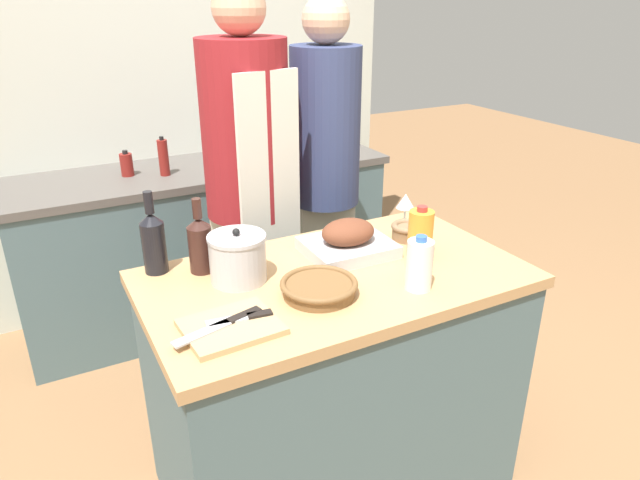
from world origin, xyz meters
TOP-DOWN VIEW (x-y plane):
  - ground_plane at (0.00, 0.00)m, footprint 12.00×12.00m
  - kitchen_island at (0.00, 0.00)m, footprint 1.25×0.71m
  - back_counter at (0.00, 1.46)m, footprint 2.03×0.60m
  - back_wall at (0.00, 1.81)m, footprint 2.53×0.10m
  - roasting_pan at (0.12, 0.12)m, footprint 0.30×0.26m
  - wicker_basket at (-0.12, -0.10)m, footprint 0.24×0.24m
  - cutting_board at (-0.42, -0.16)m, footprint 0.26×0.22m
  - stock_pot at (-0.29, 0.11)m, footprint 0.19×0.19m
  - mixing_bowl at (0.38, 0.12)m, footprint 0.12×0.12m
  - juice_jug at (0.33, -0.02)m, footprint 0.09×0.09m
  - milk_jug at (0.18, -0.21)m, footprint 0.08×0.08m
  - wine_bottle_green at (-0.51, 0.30)m, footprint 0.08×0.08m
  - wine_bottle_dark at (-0.38, 0.23)m, footprint 0.08×0.08m
  - wine_glass_left at (0.45, 0.24)m, footprint 0.07×0.07m
  - knife_chef at (-0.44, -0.16)m, footprint 0.27×0.10m
  - knife_paring at (-0.38, -0.15)m, footprint 0.19×0.05m
  - stand_mixer at (0.50, 1.50)m, footprint 0.18×0.14m
  - condiment_bottle_tall at (-0.21, 1.40)m, footprint 0.05×0.05m
  - condiment_bottle_short at (-0.38, 1.48)m, footprint 0.06×0.06m
  - person_cook_aproned at (-0.01, 0.73)m, footprint 0.36×0.38m
  - person_cook_guest at (0.39, 0.77)m, footprint 0.31×0.31m

SIDE VIEW (x-z plane):
  - ground_plane at x=0.00m, z-range 0.00..0.00m
  - back_counter at x=0.00m, z-range 0.00..0.88m
  - kitchen_island at x=0.00m, z-range 0.00..0.90m
  - cutting_board at x=-0.42m, z-range 0.89..0.91m
  - knife_paring at x=-0.38m, z-range 0.91..0.92m
  - knife_chef at x=-0.44m, z-range 0.91..0.92m
  - wicker_basket at x=-0.12m, z-range 0.90..0.95m
  - mixing_bowl at x=0.38m, z-range 0.90..0.96m
  - condiment_bottle_short at x=-0.38m, z-range 0.88..1.01m
  - roasting_pan at x=0.12m, z-range 0.88..1.01m
  - stock_pot at x=-0.29m, z-range 0.88..1.06m
  - milk_jug at x=0.18m, z-range 0.89..1.06m
  - person_cook_guest at x=0.39m, z-range 0.11..1.85m
  - condiment_bottle_tall at x=-0.21m, z-range 0.88..1.08m
  - juice_jug at x=0.33m, z-range 0.89..1.07m
  - wine_glass_left at x=0.45m, z-range 0.92..1.05m
  - wine_bottle_dark at x=-0.38m, z-range 0.87..1.12m
  - person_cook_aproned at x=-0.01m, z-range 0.10..1.90m
  - stand_mixer at x=0.50m, z-range 0.86..1.14m
  - wine_bottle_green at x=-0.51m, z-range 0.86..1.14m
  - back_wall at x=0.00m, z-range 0.00..2.55m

